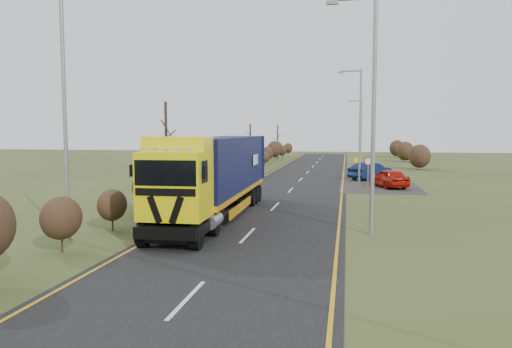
{
  "coord_description": "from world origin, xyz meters",
  "views": [
    {
      "loc": [
        4.0,
        -24.0,
        4.37
      ],
      "look_at": [
        -1.09,
        3.9,
        1.88
      ],
      "focal_mm": 35.0,
      "sensor_mm": 36.0,
      "label": 1
    }
  ],
  "objects_px": {
    "car_red_hatchback": "(389,178)",
    "lorry": "(216,171)",
    "speed_sign": "(368,166)",
    "streetlight_near": "(370,104)",
    "car_blue_sedan": "(371,171)"
  },
  "relations": [
    {
      "from": "streetlight_near",
      "to": "lorry",
      "type": "bearing_deg",
      "value": 159.46
    },
    {
      "from": "streetlight_near",
      "to": "speed_sign",
      "type": "height_order",
      "value": "streetlight_near"
    },
    {
      "from": "lorry",
      "to": "speed_sign",
      "type": "height_order",
      "value": "lorry"
    },
    {
      "from": "car_red_hatchback",
      "to": "streetlight_near",
      "type": "distance_m",
      "value": 18.68
    },
    {
      "from": "car_red_hatchback",
      "to": "speed_sign",
      "type": "xyz_separation_m",
      "value": [
        -1.59,
        -0.77,
        0.96
      ]
    },
    {
      "from": "car_blue_sedan",
      "to": "speed_sign",
      "type": "xyz_separation_m",
      "value": [
        -0.51,
        -6.88,
        0.92
      ]
    },
    {
      "from": "car_blue_sedan",
      "to": "streetlight_near",
      "type": "height_order",
      "value": "streetlight_near"
    },
    {
      "from": "speed_sign",
      "to": "car_blue_sedan",
      "type": "bearing_deg",
      "value": 85.79
    },
    {
      "from": "streetlight_near",
      "to": "car_blue_sedan",
      "type": "bearing_deg",
      "value": 87.2
    },
    {
      "from": "car_red_hatchback",
      "to": "car_blue_sedan",
      "type": "xyz_separation_m",
      "value": [
        -1.08,
        6.11,
        0.04
      ]
    },
    {
      "from": "car_blue_sedan",
      "to": "speed_sign",
      "type": "height_order",
      "value": "speed_sign"
    },
    {
      "from": "car_red_hatchback",
      "to": "streetlight_near",
      "type": "xyz_separation_m",
      "value": [
        -2.26,
        -17.92,
        4.75
      ]
    },
    {
      "from": "car_red_hatchback",
      "to": "lorry",
      "type": "bearing_deg",
      "value": 36.17
    },
    {
      "from": "lorry",
      "to": "speed_sign",
      "type": "bearing_deg",
      "value": 59.94
    },
    {
      "from": "lorry",
      "to": "car_red_hatchback",
      "type": "bearing_deg",
      "value": 56.69
    }
  ]
}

